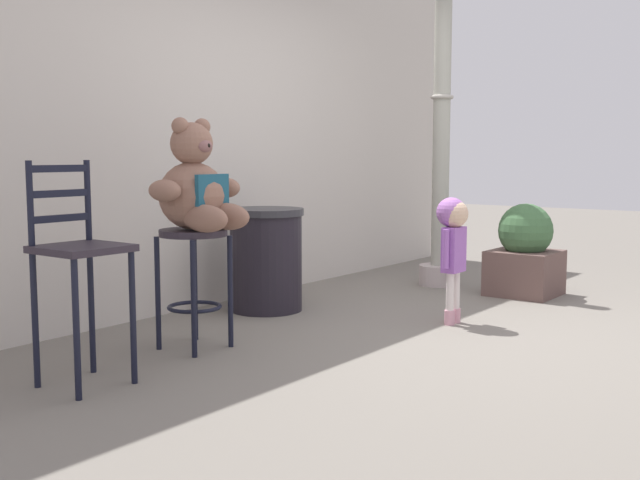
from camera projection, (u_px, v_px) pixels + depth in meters
name	position (u px, v px, depth m)	size (l,w,h in m)	color
ground_plane	(458.00, 334.00, 4.99)	(24.00, 24.00, 0.00)	slate
building_wall	(217.00, 81.00, 6.07)	(6.58, 0.30, 3.47)	beige
bar_stool_with_teddy	(194.00, 263.00, 4.57)	(0.40, 0.40, 0.72)	#2A232C
teddy_bear	(196.00, 189.00, 4.51)	(0.62, 0.56, 0.65)	#8B6351
child_walking	(453.00, 232.00, 5.23)	(0.28, 0.22, 0.87)	pink
trash_bin	(266.00, 259.00, 5.72)	(0.56, 0.56, 0.76)	black
lamppost	(441.00, 157.00, 6.74)	(0.35, 0.35, 2.86)	#B7A7A6
bar_chair_empty	(79.00, 259.00, 3.83)	(0.39, 0.39, 1.13)	#2A232C
planter_with_shrub	(525.00, 253.00, 6.34)	(0.52, 0.52, 0.76)	brown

